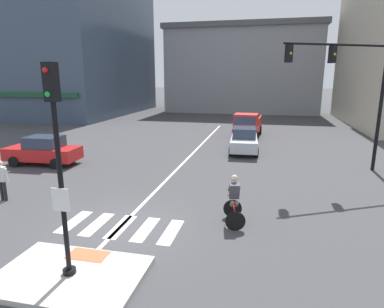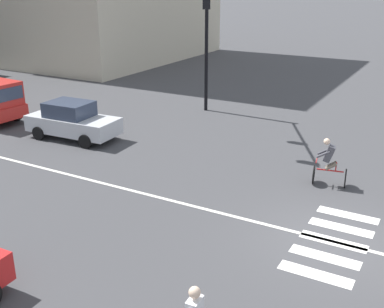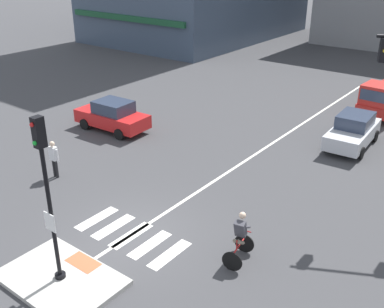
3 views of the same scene
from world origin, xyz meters
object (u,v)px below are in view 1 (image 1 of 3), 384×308
signal_pole (58,154)px  pickup_truck_red_eastbound_distant (247,126)px  pedestrian_at_curb_left (2,177)px  traffic_light_mast (353,82)px  car_red_cross_left (43,151)px  cyclist (234,199)px  car_silver_eastbound_far (244,140)px

signal_pole → pickup_truck_red_eastbound_distant: 21.19m
signal_pole → pedestrian_at_curb_left: (-5.64, 4.15, -2.21)m
traffic_light_mast → pedestrian_at_curb_left: traffic_light_mast is taller
car_red_cross_left → pedestrian_at_curb_left: 5.76m
cyclist → pedestrian_at_curb_left: 9.30m
pedestrian_at_curb_left → cyclist: bearing=-0.2°
car_red_cross_left → pickup_truck_red_eastbound_distant: pickup_truck_red_eastbound_distant is taller
car_silver_eastbound_far → pedestrian_at_curb_left: bearing=-128.7°
traffic_light_mast → car_silver_eastbound_far: (-5.47, 3.73, -3.85)m
signal_pole → cyclist: bearing=48.3°
traffic_light_mast → car_red_cross_left: bearing=-173.1°
signal_pole → car_silver_eastbound_far: bearing=78.0°
car_red_cross_left → cyclist: (11.41, -5.40, 0.06)m
pedestrian_at_curb_left → traffic_light_mast: bearing=27.1°
pedestrian_at_curb_left → pickup_truck_red_eastbound_distant: bearing=62.3°
car_red_cross_left → cyclist: size_ratio=2.49×
pickup_truck_red_eastbound_distant → cyclist: size_ratio=3.10×
traffic_light_mast → pedestrian_at_curb_left: bearing=-152.9°
pickup_truck_red_eastbound_distant → pedestrian_at_curb_left: bearing=-117.7°
car_silver_eastbound_far → cyclist: 11.13m
car_red_cross_left → pedestrian_at_curb_left: size_ratio=2.50×
signal_pole → car_red_cross_left: signal_pole is taller
car_red_cross_left → car_silver_eastbound_far: bearing=27.5°
traffic_light_mast → cyclist: (-5.05, -7.39, -3.79)m
signal_pole → pedestrian_at_curb_left: bearing=143.7°
pickup_truck_red_eastbound_distant → car_red_cross_left: bearing=-133.8°
traffic_light_mast → pickup_truck_red_eastbound_distant: size_ratio=1.28×
cyclist → signal_pole: bearing=-131.7°
car_silver_eastbound_far → cyclist: (0.42, -11.12, 0.06)m
car_silver_eastbound_far → cyclist: bearing=-87.9°
signal_pole → traffic_light_mast: (8.71, 11.50, 1.47)m
signal_pole → car_silver_eastbound_far: (3.24, 15.24, -2.38)m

